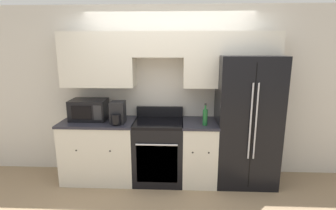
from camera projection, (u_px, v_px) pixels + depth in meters
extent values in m
plane|color=#937A5B|center=(167.00, 190.00, 3.74)|extent=(12.00, 12.00, 0.00)
cube|color=beige|center=(169.00, 92.00, 4.09)|extent=(8.00, 0.06, 2.60)
cube|color=beige|center=(98.00, 60.00, 3.83)|extent=(1.07, 0.33, 0.79)
cube|color=beige|center=(159.00, 44.00, 3.74)|extent=(0.72, 0.33, 0.36)
cube|color=beige|center=(231.00, 60.00, 3.75)|extent=(1.35, 0.33, 0.79)
cube|color=beige|center=(100.00, 151.00, 3.99)|extent=(1.07, 0.62, 0.89)
cube|color=#23232D|center=(98.00, 122.00, 3.88)|extent=(1.09, 0.64, 0.03)
sphere|color=black|center=(76.00, 150.00, 3.67)|extent=(0.03, 0.03, 0.03)
sphere|color=black|center=(110.00, 151.00, 3.65)|extent=(0.03, 0.03, 0.03)
cube|color=beige|center=(199.00, 153.00, 3.92)|extent=(0.49, 0.62, 0.89)
cube|color=#23232D|center=(200.00, 123.00, 3.82)|extent=(0.51, 0.64, 0.03)
sphere|color=black|center=(193.00, 152.00, 3.60)|extent=(0.03, 0.03, 0.03)
sphere|color=black|center=(209.00, 153.00, 3.59)|extent=(0.03, 0.03, 0.03)
cube|color=black|center=(159.00, 152.00, 3.95)|extent=(0.72, 0.62, 0.88)
cube|color=black|center=(157.00, 164.00, 3.66)|extent=(0.58, 0.01, 0.57)
cube|color=black|center=(158.00, 123.00, 3.84)|extent=(0.72, 0.62, 0.04)
cube|color=black|center=(160.00, 111.00, 4.09)|extent=(0.72, 0.04, 0.16)
cylinder|color=silver|center=(157.00, 145.00, 3.57)|extent=(0.58, 0.02, 0.02)
cube|color=black|center=(246.00, 121.00, 3.82)|extent=(0.86, 0.70, 1.88)
cube|color=black|center=(252.00, 128.00, 3.48)|extent=(0.01, 0.01, 1.73)
cylinder|color=#B7B7BC|center=(251.00, 122.00, 3.44)|extent=(0.02, 0.02, 1.03)
cylinder|color=#B7B7BC|center=(256.00, 122.00, 3.44)|extent=(0.02, 0.02, 1.03)
cube|color=black|center=(89.00, 110.00, 3.91)|extent=(0.53, 0.35, 0.31)
cube|color=black|center=(81.00, 113.00, 3.73)|extent=(0.29, 0.01, 0.20)
cube|color=#262628|center=(97.00, 113.00, 3.72)|extent=(0.12, 0.01, 0.21)
cylinder|color=#195928|center=(205.00, 117.00, 3.64)|extent=(0.07, 0.07, 0.22)
cylinder|color=#195928|center=(205.00, 107.00, 3.61)|extent=(0.03, 0.03, 0.06)
cylinder|color=black|center=(206.00, 104.00, 3.60)|extent=(0.03, 0.03, 0.02)
cube|color=black|center=(118.00, 112.00, 3.75)|extent=(0.20, 0.22, 0.31)
cylinder|color=black|center=(116.00, 119.00, 3.65)|extent=(0.14, 0.14, 0.14)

